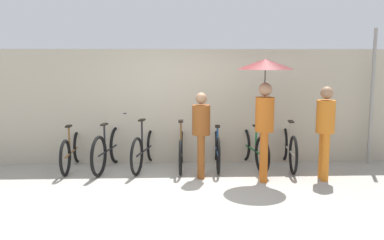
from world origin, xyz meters
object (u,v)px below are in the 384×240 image
parked_bicycle_4 (217,148)px  pedestrian_leading (201,129)px  parked_bicycle_5 (252,148)px  pedestrian_trailing (325,126)px  parked_bicycle_6 (288,148)px  parked_bicycle_1 (108,149)px  parked_bicycle_2 (145,149)px  pedestrian_center (265,86)px  parked_bicycle_3 (181,150)px  parked_bicycle_0 (72,151)px

parked_bicycle_4 → pedestrian_leading: 0.97m
parked_bicycle_5 → pedestrian_trailing: pedestrian_trailing is taller
parked_bicycle_6 → parked_bicycle_1: bearing=96.1°
parked_bicycle_2 → parked_bicycle_6: parked_bicycle_2 is taller
parked_bicycle_4 → pedestrian_leading: size_ratio=1.14×
parked_bicycle_1 → pedestrian_center: (2.83, -0.81, 1.25)m
parked_bicycle_3 → parked_bicycle_6: bearing=-87.1°
parked_bicycle_4 → pedestrian_trailing: size_ratio=1.06×
parked_bicycle_1 → parked_bicycle_6: size_ratio=0.96×
parked_bicycle_0 → parked_bicycle_1: 0.70m
parked_bicycle_3 → parked_bicycle_6: parked_bicycle_3 is taller
pedestrian_trailing → parked_bicycle_0: bearing=171.9°
parked_bicycle_0 → parked_bicycle_4: bearing=-88.6°
parked_bicycle_0 → parked_bicycle_2: bearing=-88.8°
parked_bicycle_3 → parked_bicycle_4: bearing=-80.7°
parked_bicycle_4 → pedestrian_trailing: pedestrian_trailing is taller
parked_bicycle_4 → parked_bicycle_5: 0.70m
pedestrian_leading → pedestrian_trailing: bearing=-2.1°
parked_bicycle_2 → pedestrian_center: (2.13, -0.89, 1.27)m
parked_bicycle_6 → pedestrian_trailing: size_ratio=1.11×
parked_bicycle_5 → parked_bicycle_0: bearing=81.2°
parked_bicycle_0 → pedestrian_center: (3.53, -0.87, 1.29)m
parked_bicycle_2 → parked_bicycle_4: bearing=-76.6°
parked_bicycle_2 → parked_bicycle_6: (2.80, -0.04, 0.00)m
parked_bicycle_1 → pedestrian_trailing: 4.02m
parked_bicycle_3 → pedestrian_trailing: bearing=-107.1°
parked_bicycle_4 → pedestrian_center: 1.73m
pedestrian_leading → pedestrian_center: size_ratio=0.72×
parked_bicycle_0 → parked_bicycle_6: parked_bicycle_6 is taller
parked_bicycle_1 → pedestrian_center: 3.20m
parked_bicycle_5 → pedestrian_trailing: bearing=-139.3°
parked_bicycle_0 → parked_bicycle_3: bearing=-90.6°
parked_bicycle_5 → pedestrian_leading: size_ratio=1.16×
parked_bicycle_2 → parked_bicycle_4: (1.40, 0.03, -0.01)m
pedestrian_leading → pedestrian_center: (1.08, -0.17, 0.76)m
parked_bicycle_1 → parked_bicycle_2: size_ratio=1.00×
pedestrian_trailing → parked_bicycle_1: bearing=170.7°
parked_bicycle_1 → pedestrian_leading: (1.74, -0.64, 0.49)m
parked_bicycle_2 → pedestrian_leading: (1.04, -0.71, 0.51)m
parked_bicycle_0 → parked_bicycle_1: (0.70, -0.06, 0.04)m
parked_bicycle_0 → pedestrian_trailing: bearing=-100.8°
pedestrian_leading → pedestrian_trailing: (2.14, -0.22, 0.08)m
parked_bicycle_2 → parked_bicycle_5: bearing=-78.0°
parked_bicycle_4 → pedestrian_center: (0.73, -0.91, 1.27)m
parked_bicycle_2 → pedestrian_center: 2.63m
parked_bicycle_1 → pedestrian_center: bearing=-95.5°
pedestrian_leading → parked_bicycle_5: bearing=37.6°
parked_bicycle_1 → parked_bicycle_6: parked_bicycle_1 is taller
parked_bicycle_2 → parked_bicycle_1: bearing=108.3°
parked_bicycle_5 → parked_bicycle_6: bearing=-101.1°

